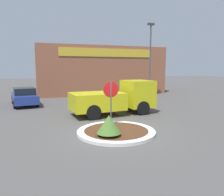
% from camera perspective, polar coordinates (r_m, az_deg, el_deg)
% --- Properties ---
extents(ground_plane, '(120.00, 120.00, 0.00)m').
position_cam_1_polar(ground_plane, '(10.57, 1.09, -9.14)').
color(ground_plane, '#514F4C').
extents(traffic_island, '(3.74, 3.74, 0.14)m').
position_cam_1_polar(traffic_island, '(10.55, 1.09, -8.77)').
color(traffic_island, silver).
rests_on(traffic_island, ground_plane).
extents(stop_sign, '(0.82, 0.07, 2.43)m').
position_cam_1_polar(stop_sign, '(11.15, -0.28, 0.72)').
color(stop_sign, '#4C4C51').
rests_on(stop_sign, ground_plane).
extents(island_shrub, '(1.06, 1.06, 0.91)m').
position_cam_1_polar(island_shrub, '(9.57, -0.84, -6.85)').
color(island_shrub, brown).
rests_on(island_shrub, traffic_island).
extents(utility_truck, '(5.69, 2.62, 2.23)m').
position_cam_1_polar(utility_truck, '(14.62, 1.12, 0.01)').
color(utility_truck, gold).
rests_on(utility_truck, ground_plane).
extents(storefront_building, '(15.08, 6.07, 5.57)m').
position_cam_1_polar(storefront_building, '(27.38, -3.20, 7.23)').
color(storefront_building, '#93563D').
rests_on(storefront_building, ground_plane).
extents(parked_sedan_blue, '(2.34, 4.45, 1.49)m').
position_cam_1_polar(parked_sedan_blue, '(19.51, -21.90, 0.40)').
color(parked_sedan_blue, navy).
rests_on(parked_sedan_blue, ground_plane).
extents(light_pole, '(0.70, 0.30, 7.66)m').
position_cam_1_polar(light_pole, '(23.61, 9.96, 10.94)').
color(light_pole, '#4C4C51').
rests_on(light_pole, ground_plane).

